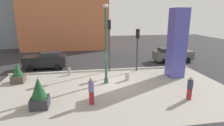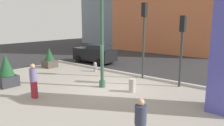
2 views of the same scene
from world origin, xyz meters
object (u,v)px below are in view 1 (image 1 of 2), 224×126
object	(u,v)px
pedestrian_crossing	(190,87)
pedestrian_by_curb	(91,90)
car_intersection	(46,60)
car_far_lane	(172,55)
traffic_light_far_side	(109,37)
art_pillar_blue	(177,43)
potted_plant_mid_plaza	(18,74)
lamp_post	(106,47)
traffic_light_corner	(137,43)
fire_hydrant	(69,71)
potted_plant_curbside	(39,94)
concrete_bollard	(127,76)

from	to	relation	value
pedestrian_crossing	pedestrian_by_curb	distance (m)	6.47
car_intersection	pedestrian_crossing	xyz separation A→B (m)	(10.66, -9.20, -0.01)
pedestrian_crossing	car_far_lane	bearing A→B (deg)	69.04
traffic_light_far_side	pedestrian_by_curb	size ratio (longest dim) A/B	2.82
art_pillar_blue	potted_plant_mid_plaza	world-z (taller)	art_pillar_blue
lamp_post	traffic_light_corner	world-z (taller)	lamp_post
fire_hydrant	car_intersection	size ratio (longest dim) A/B	0.18
fire_hydrant	potted_plant_curbside	bearing A→B (deg)	-103.04
traffic_light_far_side	car_intersection	bearing A→B (deg)	162.85
art_pillar_blue	pedestrian_crossing	distance (m)	5.34
art_pillar_blue	traffic_light_corner	xyz separation A→B (m)	(-2.93, 2.22, -0.20)
potted_plant_mid_plaza	car_far_lane	bearing A→B (deg)	15.64
traffic_light_corner	traffic_light_far_side	size ratio (longest dim) A/B	0.83
traffic_light_far_side	traffic_light_corner	bearing A→B (deg)	-6.79
concrete_bollard	potted_plant_curbside	bearing A→B (deg)	-149.23
lamp_post	potted_plant_curbside	bearing A→B (deg)	-142.66
lamp_post	concrete_bollard	world-z (taller)	lamp_post
potted_plant_curbside	car_intersection	world-z (taller)	potted_plant_curbside
traffic_light_corner	traffic_light_far_side	xyz separation A→B (m)	(-2.73, 0.33, 0.54)
fire_hydrant	concrete_bollard	size ratio (longest dim) A/B	1.00
potted_plant_mid_plaza	fire_hydrant	distance (m)	4.30
traffic_light_far_side	pedestrian_crossing	distance (m)	8.76
potted_plant_curbside	car_far_lane	world-z (taller)	potted_plant_curbside
art_pillar_blue	pedestrian_by_curb	xyz separation A→B (m)	(-7.84, -4.33, -2.04)
concrete_bollard	traffic_light_corner	xyz separation A→B (m)	(1.62, 2.62, 2.46)
potted_plant_curbside	traffic_light_far_side	world-z (taller)	traffic_light_far_side
lamp_post	potted_plant_mid_plaza	world-z (taller)	lamp_post
art_pillar_blue	potted_plant_curbside	world-z (taller)	art_pillar_blue
car_far_lane	traffic_light_far_side	bearing A→B (deg)	-162.33
traffic_light_far_side	concrete_bollard	bearing A→B (deg)	-69.40
car_far_lane	concrete_bollard	bearing A→B (deg)	-141.50
art_pillar_blue	traffic_light_corner	world-z (taller)	art_pillar_blue
traffic_light_corner	car_intersection	distance (m)	9.60
potted_plant_mid_plaza	concrete_bollard	distance (m)	9.14
traffic_light_far_side	car_intersection	xyz separation A→B (m)	(-6.38, 1.97, -2.49)
potted_plant_mid_plaza	traffic_light_corner	bearing A→B (deg)	8.48
car_intersection	pedestrian_by_curb	distance (m)	9.79
potted_plant_mid_plaza	pedestrian_by_curb	distance (m)	7.62
potted_plant_mid_plaza	car_intersection	bearing A→B (deg)	67.78
lamp_post	potted_plant_curbside	world-z (taller)	lamp_post
traffic_light_corner	art_pillar_blue	bearing A→B (deg)	-37.12
traffic_light_far_side	car_intersection	world-z (taller)	traffic_light_far_side
fire_hydrant	concrete_bollard	bearing A→B (deg)	-24.84
potted_plant_curbside	car_far_lane	size ratio (longest dim) A/B	0.42
concrete_bollard	car_intersection	size ratio (longest dim) A/B	0.18
concrete_bollard	fire_hydrant	bearing A→B (deg)	155.16
art_pillar_blue	pedestrian_by_curb	size ratio (longest dim) A/B	3.41
fire_hydrant	pedestrian_crossing	size ratio (longest dim) A/B	0.47
concrete_bollard	car_intersection	distance (m)	8.97
pedestrian_by_curb	art_pillar_blue	bearing A→B (deg)	28.90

